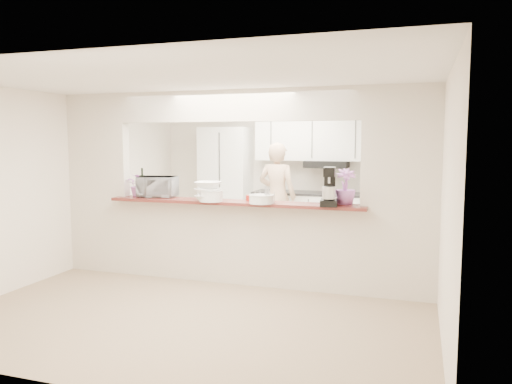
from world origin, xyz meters
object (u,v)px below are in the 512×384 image
at_px(toaster_oven, 158,187).
at_px(refrigerator, 405,201).
at_px(stand_mixer, 329,188).
at_px(person, 277,197).

bearing_deg(toaster_oven, refrigerator, 28.72).
distance_m(refrigerator, stand_mixer, 2.93).
relative_size(refrigerator, toaster_oven, 3.35).
bearing_deg(person, refrigerator, -157.88).
bearing_deg(person, stand_mixer, 126.55).
height_order(stand_mixer, person, person).
xyz_separation_m(refrigerator, person, (-2.07, -0.57, 0.06)).
bearing_deg(toaster_oven, person, 50.54).
bearing_deg(stand_mixer, toaster_oven, 175.60).
relative_size(toaster_oven, stand_mixer, 1.10).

